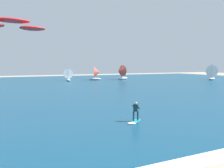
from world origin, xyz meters
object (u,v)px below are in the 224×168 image
(kite, at_px, (12,24))
(sailboat_near_shore, at_px, (121,72))
(kitesurfer, at_px, (135,115))
(sailboat_anchored_offshore, at_px, (212,72))
(sailboat_far_right, at_px, (97,73))
(sailboat_mid_left, at_px, (68,75))

(kite, xyz_separation_m, sailboat_near_shore, (35.18, 40.81, -6.58))
(kitesurfer, xyz_separation_m, sailboat_near_shore, (26.68, 50.78, 1.71))
(sailboat_anchored_offshore, bearing_deg, sailboat_near_shore, 150.27)
(kitesurfer, height_order, sailboat_far_right, sailboat_far_right)
(kite, relative_size, sailboat_mid_left, 1.85)
(kite, xyz_separation_m, sailboat_anchored_offshore, (59.68, 26.81, -6.56))
(sailboat_near_shore, relative_size, sailboat_mid_left, 1.29)
(kite, relative_size, sailboat_near_shore, 1.43)
(kite, height_order, sailboat_mid_left, kite)
(sailboat_mid_left, distance_m, sailboat_far_right, 9.00)
(sailboat_near_shore, xyz_separation_m, sailboat_far_right, (-7.83, 1.04, -0.26))
(kitesurfer, bearing_deg, sailboat_far_right, 70.02)
(sailboat_anchored_offshore, bearing_deg, sailboat_mid_left, 160.25)
(sailboat_near_shore, distance_m, sailboat_far_right, 7.91)
(sailboat_anchored_offshore, bearing_deg, sailboat_far_right, 155.06)
(sailboat_anchored_offshore, relative_size, sailboat_far_right, 1.14)
(sailboat_near_shore, bearing_deg, sailboat_far_right, 172.43)
(sailboat_mid_left, bearing_deg, sailboat_far_right, 1.25)
(sailboat_anchored_offshore, xyz_separation_m, sailboat_near_shore, (-24.50, 13.99, -0.02))
(sailboat_near_shore, bearing_deg, sailboat_anchored_offshore, -29.73)
(kitesurfer, bearing_deg, sailboat_near_shore, 62.29)
(kitesurfer, distance_m, sailboat_mid_left, 52.57)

